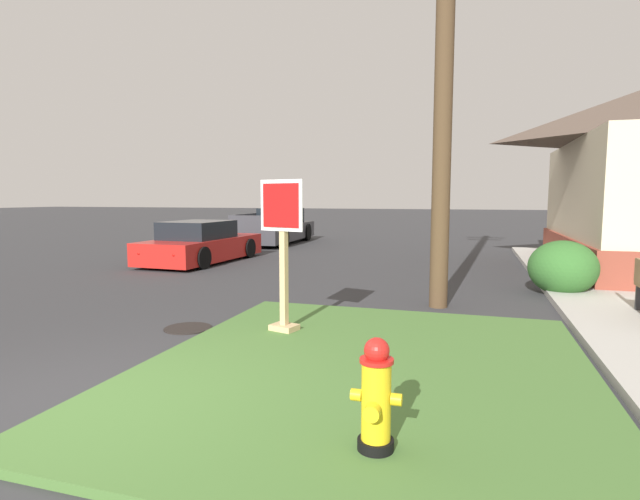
{
  "coord_description": "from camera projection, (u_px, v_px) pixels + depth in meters",
  "views": [
    {
      "loc": [
        3.39,
        -3.53,
        1.96
      ],
      "look_at": [
        1.05,
        4.1,
        1.11
      ],
      "focal_mm": 27.86,
      "sensor_mm": 36.0,
      "label": 1
    }
  ],
  "objects": [
    {
      "name": "ground_plane",
      "position": [
        79.0,
        412.0,
        4.55
      ],
      "size": [
        160.0,
        160.0,
        0.0
      ],
      "primitive_type": "plane",
      "color": "#333335"
    },
    {
      "name": "grass_corner_patch",
      "position": [
        365.0,
        369.0,
        5.57
      ],
      "size": [
        4.9,
        5.69,
        0.08
      ],
      "primitive_type": "cube",
      "color": "#477033",
      "rests_on": "ground"
    },
    {
      "name": "sidewalk_strip",
      "position": [
        616.0,
        302.0,
        9.02
      ],
      "size": [
        2.2,
        18.99,
        0.12
      ],
      "primitive_type": "cube",
      "color": "#B2AFA8",
      "rests_on": "ground"
    },
    {
      "name": "fire_hydrant",
      "position": [
        376.0,
        398.0,
        3.66
      ],
      "size": [
        0.38,
        0.34,
        0.86
      ],
      "color": "black",
      "rests_on": "grass_corner_patch"
    },
    {
      "name": "stop_sign",
      "position": [
        283.0,
        259.0,
        6.92
      ],
      "size": [
        0.68,
        0.37,
        2.12
      ],
      "color": "tan",
      "rests_on": "grass_corner_patch"
    },
    {
      "name": "manhole_cover",
      "position": [
        188.0,
        328.0,
        7.41
      ],
      "size": [
        0.7,
        0.7,
        0.02
      ],
      "primitive_type": "cylinder",
      "color": "black",
      "rests_on": "ground"
    },
    {
      "name": "parked_sedan_red",
      "position": [
        201.0,
        244.0,
        15.01
      ],
      "size": [
        2.06,
        4.5,
        1.25
      ],
      "color": "red",
      "rests_on": "ground"
    },
    {
      "name": "pickup_truck_charcoal",
      "position": [
        276.0,
        229.0,
        21.22
      ],
      "size": [
        2.28,
        5.53,
        1.48
      ],
      "color": "#38383D",
      "rests_on": "ground"
    },
    {
      "name": "utility_pole",
      "position": [
        446.0,
        6.0,
        8.35
      ],
      "size": [
        1.81,
        0.32,
        9.97
      ],
      "color": "#4C3823",
      "rests_on": "ground"
    },
    {
      "name": "shrub_by_curb",
      "position": [
        563.0,
        268.0,
        9.93
      ],
      "size": [
        1.32,
        1.32,
        1.1
      ],
      "primitive_type": "ellipsoid",
      "color": "#316529",
      "rests_on": "ground"
    }
  ]
}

